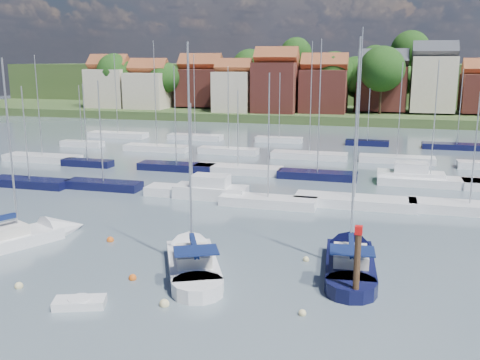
% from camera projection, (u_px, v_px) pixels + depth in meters
% --- Properties ---
extents(ground, '(260.00, 260.00, 0.00)m').
position_uv_depth(ground, '(299.00, 163.00, 68.93)').
color(ground, '#44515D').
rests_on(ground, ground).
extents(sailboat_left, '(7.13, 10.58, 14.25)m').
position_uv_depth(sailboat_left, '(28.00, 237.00, 38.91)').
color(sailboat_left, white).
rests_on(sailboat_left, ground).
extents(sailboat_centre, '(7.41, 11.40, 15.23)m').
position_uv_depth(sailboat_centre, '(191.00, 258.00, 34.75)').
color(sailboat_centre, white).
rests_on(sailboat_centre, ground).
extents(sailboat_navy, '(3.94, 11.41, 15.52)m').
position_uv_depth(sailboat_navy, '(349.00, 258.00, 34.75)').
color(sailboat_navy, black).
rests_on(sailboat_navy, ground).
extents(tender, '(2.98, 2.12, 0.59)m').
position_uv_depth(tender, '(80.00, 303.00, 28.64)').
color(tender, white).
rests_on(tender, ground).
extents(timber_piling, '(0.40, 0.40, 6.64)m').
position_uv_depth(timber_piling, '(356.00, 281.00, 28.80)').
color(timber_piling, '#4C331E').
rests_on(timber_piling, ground).
extents(buoy_b, '(0.49, 0.49, 0.49)m').
position_uv_depth(buoy_b, '(19.00, 288.00, 31.06)').
color(buoy_b, beige).
rests_on(buoy_b, ground).
extents(buoy_c, '(0.48, 0.48, 0.48)m').
position_uv_depth(buoy_c, '(133.00, 280.00, 32.24)').
color(buoy_c, '#D85914').
rests_on(buoy_c, ground).
extents(buoy_d, '(0.54, 0.54, 0.54)m').
position_uv_depth(buoy_d, '(164.00, 306.00, 28.80)').
color(buoy_d, beige).
rests_on(buoy_d, ground).
extents(buoy_e, '(0.41, 0.41, 0.41)m').
position_uv_depth(buoy_e, '(306.00, 261.00, 35.25)').
color(buoy_e, beige).
rests_on(buoy_e, ground).
extents(buoy_f, '(0.41, 0.41, 0.41)m').
position_uv_depth(buoy_f, '(302.00, 315.00, 27.74)').
color(buoy_f, beige).
rests_on(buoy_f, ground).
extents(buoy_g, '(0.52, 0.52, 0.52)m').
position_uv_depth(buoy_g, '(110.00, 241.00, 39.06)').
color(buoy_g, '#D85914').
rests_on(buoy_g, ground).
extents(marina_field, '(79.62, 41.41, 15.93)m').
position_uv_depth(marina_field, '(308.00, 168.00, 63.77)').
color(marina_field, white).
rests_on(marina_field, ground).
extents(far_shore_town, '(212.46, 90.00, 22.27)m').
position_uv_depth(far_shore_town, '(358.00, 90.00, 154.55)').
color(far_shore_town, '#44572B').
rests_on(far_shore_town, ground).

